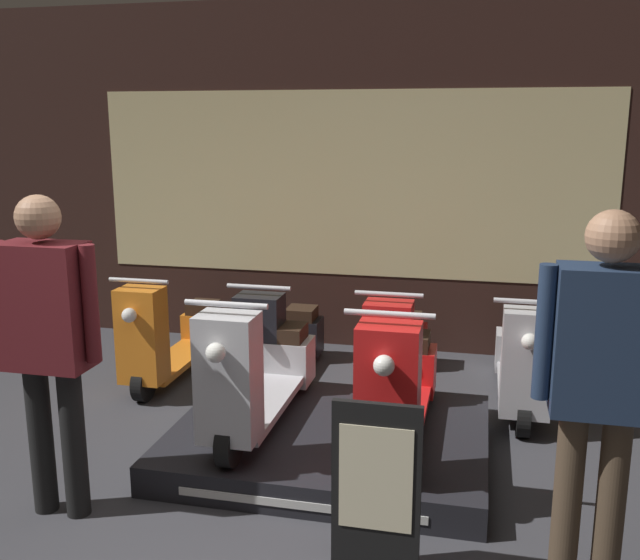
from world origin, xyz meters
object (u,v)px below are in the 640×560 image
scooter_backrow_2 (396,353)px  price_sign_board (376,489)px  person_right_browsing (601,372)px  scooter_display_left (257,376)px  scooter_backrow_1 (280,345)px  scooter_backrow_3 (521,362)px  scooter_display_right (399,387)px  person_left_browsing (48,330)px  scooter_backrow_0 (171,337)px

scooter_backrow_2 → price_sign_board: 2.27m
scooter_backrow_2 → person_right_browsing: size_ratio=0.92×
scooter_display_left → person_right_browsing: person_right_browsing is taller
scooter_backrow_1 → scooter_backrow_3: 1.89m
scooter_backrow_1 → price_sign_board: (1.13, -2.26, 0.08)m
scooter_backrow_3 → person_right_browsing: bearing=-84.4°
scooter_display_right → scooter_backrow_3: scooter_display_right is taller
scooter_display_right → scooter_backrow_2: bearing=97.5°
scooter_display_right → person_right_browsing: person_right_browsing is taller
person_left_browsing → scooter_backrow_0: bearing=98.0°
person_left_browsing → scooter_backrow_3: bearing=39.8°
scooter_backrow_0 → scooter_backrow_1: bearing=0.0°
scooter_backrow_0 → person_left_browsing: (0.30, -2.11, 0.70)m
scooter_backrow_1 → person_right_browsing: person_right_browsing is taller
scooter_backrow_0 → price_sign_board: bearing=-47.5°
scooter_backrow_3 → person_left_browsing: (-2.54, -2.11, 0.70)m
scooter_backrow_1 → price_sign_board: bearing=-63.5°
scooter_backrow_1 → person_left_browsing: (-0.65, -2.11, 0.70)m
scooter_display_right → scooter_backrow_0: 2.39m
scooter_backrow_0 → person_right_browsing: bearing=-34.8°
scooter_display_right → scooter_backrow_3: size_ratio=1.00×
scooter_display_left → scooter_display_right: size_ratio=1.00×
price_sign_board → scooter_display_right: bearing=91.2°
person_right_browsing → price_sign_board: person_right_browsing is taller
scooter_display_left → scooter_backrow_3: 2.08m
person_left_browsing → price_sign_board: person_left_browsing is taller
scooter_backrow_1 → scooter_backrow_3: bearing=0.0°
scooter_backrow_1 → scooter_backrow_2: (0.94, 0.00, 0.00)m
scooter_backrow_1 → scooter_backrow_3: (1.89, 0.00, 0.00)m
scooter_display_left → person_left_browsing: 1.34m
scooter_backrow_1 → price_sign_board: 2.53m
person_left_browsing → person_right_browsing: 2.74m
price_sign_board → scooter_backrow_1: bearing=116.5°
scooter_display_right → person_right_browsing: (0.99, -0.90, 0.50)m
person_left_browsing → scooter_backrow_1: bearing=73.0°
scooter_display_right → person_right_browsing: size_ratio=0.92×
scooter_backrow_1 → scooter_backrow_3: size_ratio=1.00×
scooter_backrow_0 → scooter_backrow_3: (2.83, 0.00, 0.00)m
scooter_backrow_2 → scooter_backrow_3: (0.94, 0.00, 0.00)m
scooter_display_left → scooter_backrow_2: bearing=58.7°
scooter_backrow_1 → person_right_browsing: 3.05m
scooter_backrow_0 → scooter_backrow_2: 1.89m
scooter_display_right → price_sign_board: (0.02, -1.05, -0.11)m
person_left_browsing → scooter_backrow_2: bearing=53.0°
scooter_backrow_0 → scooter_backrow_3: same height
scooter_display_left → price_sign_board: scooter_display_left is taller
scooter_backrow_0 → price_sign_board: scooter_backrow_0 is taller
scooter_backrow_3 → price_sign_board: (-0.76, -2.26, 0.08)m
scooter_display_left → scooter_backrow_0: 1.68m
scooter_display_left → price_sign_board: 1.40m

